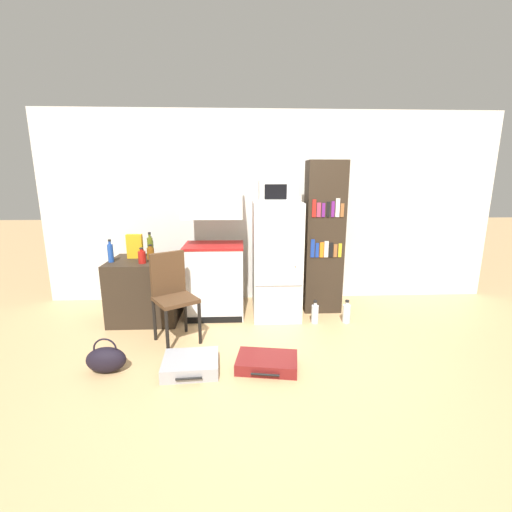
{
  "coord_description": "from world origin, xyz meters",
  "views": [
    {
      "loc": [
        -0.24,
        -2.91,
        1.75
      ],
      "look_at": [
        -0.07,
        0.85,
        0.89
      ],
      "focal_mm": 24.0,
      "sensor_mm": 36.0,
      "label": 1
    }
  ],
  "objects": [
    {
      "name": "ground_plane",
      "position": [
        0.0,
        0.0,
        0.0
      ],
      "size": [
        24.0,
        24.0,
        0.0
      ],
      "primitive_type": "plane",
      "color": "tan"
    },
    {
      "name": "wall_back",
      "position": [
        0.2,
        2.0,
        1.33
      ],
      "size": [
        6.4,
        0.1,
        2.65
      ],
      "color": "silver",
      "rests_on": "ground_plane"
    },
    {
      "name": "side_table",
      "position": [
        -1.44,
        1.25,
        0.38
      ],
      "size": [
        0.82,
        0.71,
        0.77
      ],
      "color": "#2D2319",
      "rests_on": "ground_plane"
    },
    {
      "name": "kitchen_hutch",
      "position": [
        -0.58,
        1.32,
        0.94
      ],
      "size": [
        0.74,
        0.57,
        2.01
      ],
      "color": "white",
      "rests_on": "ground_plane"
    },
    {
      "name": "refrigerator",
      "position": [
        0.21,
        1.28,
        0.73
      ],
      "size": [
        0.59,
        0.66,
        1.47
      ],
      "color": "silver",
      "rests_on": "ground_plane"
    },
    {
      "name": "microwave",
      "position": [
        0.21,
        1.28,
        1.59
      ],
      "size": [
        0.45,
        0.39,
        0.25
      ],
      "color": "silver",
      "rests_on": "refrigerator"
    },
    {
      "name": "bookshelf",
      "position": [
        0.84,
        1.44,
        0.98
      ],
      "size": [
        0.49,
        0.33,
        1.97
      ],
      "color": "#2D2319",
      "rests_on": "ground_plane"
    },
    {
      "name": "bottle_olive_oil",
      "position": [
        -1.39,
        1.39,
        0.9
      ],
      "size": [
        0.07,
        0.07,
        0.32
      ],
      "color": "#566619",
      "rests_on": "side_table"
    },
    {
      "name": "bottle_amber_beer",
      "position": [
        -1.36,
        1.27,
        0.84
      ],
      "size": [
        0.09,
        0.09,
        0.18
      ],
      "color": "brown",
      "rests_on": "side_table"
    },
    {
      "name": "bottle_blue_soda",
      "position": [
        -1.79,
        1.14,
        0.88
      ],
      "size": [
        0.07,
        0.07,
        0.27
      ],
      "color": "#1E47A3",
      "rests_on": "side_table"
    },
    {
      "name": "bottle_ketchup_red",
      "position": [
        -1.4,
        1.06,
        0.85
      ],
      "size": [
        0.09,
        0.09,
        0.19
      ],
      "color": "#AD1914",
      "rests_on": "side_table"
    },
    {
      "name": "bottle_green_tall",
      "position": [
        -1.41,
        1.5,
        0.87
      ],
      "size": [
        0.07,
        0.07,
        0.24
      ],
      "color": "#1E6028",
      "rests_on": "side_table"
    },
    {
      "name": "cereal_box",
      "position": [
        -1.56,
        1.34,
        0.92
      ],
      "size": [
        0.19,
        0.07,
        0.3
      ],
      "color": "gold",
      "rests_on": "side_table"
    },
    {
      "name": "chair",
      "position": [
        -0.99,
        0.65,
        0.58
      ],
      "size": [
        0.55,
        0.55,
        0.97
      ],
      "rotation": [
        0.0,
        0.0,
        0.58
      ],
      "color": "black",
      "rests_on": "ground_plane"
    },
    {
      "name": "suitcase_large_flat",
      "position": [
        -0.01,
        -0.0,
        0.05
      ],
      "size": [
        0.62,
        0.46,
        0.11
      ],
      "rotation": [
        0.0,
        0.0,
        -0.16
      ],
      "color": "maroon",
      "rests_on": "ground_plane"
    },
    {
      "name": "suitcase_small_flat",
      "position": [
        -0.72,
        -0.01,
        0.06
      ],
      "size": [
        0.53,
        0.48,
        0.12
      ],
      "rotation": [
        0.0,
        0.0,
        0.06
      ],
      "color": "#99999E",
      "rests_on": "ground_plane"
    },
    {
      "name": "handbag",
      "position": [
        -1.49,
        0.0,
        0.12
      ],
      "size": [
        0.36,
        0.2,
        0.33
      ],
      "color": "black",
      "rests_on": "ground_plane"
    },
    {
      "name": "water_bottle_front",
      "position": [
        0.66,
        1.0,
        0.12
      ],
      "size": [
        0.09,
        0.09,
        0.29
      ],
      "color": "silver",
      "rests_on": "ground_plane"
    },
    {
      "name": "water_bottle_middle",
      "position": [
        1.06,
        0.99,
        0.12
      ],
      "size": [
        0.09,
        0.09,
        0.29
      ],
      "color": "silver",
      "rests_on": "ground_plane"
    }
  ]
}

